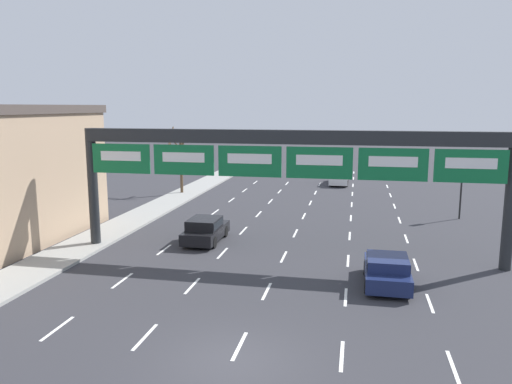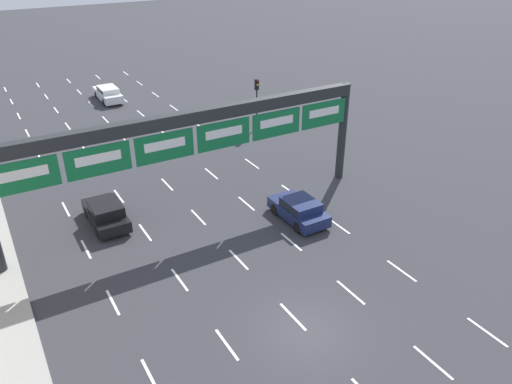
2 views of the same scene
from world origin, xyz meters
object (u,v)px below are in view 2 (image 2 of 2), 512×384
(sign_gantry, at_px, (193,134))
(car_black, at_px, (106,213))
(traffic_light_near_gantry, at_px, (257,93))
(car_navy, at_px, (299,209))
(car_white, at_px, (108,93))

(sign_gantry, bearing_deg, car_black, 157.90)
(sign_gantry, xyz_separation_m, traffic_light_near_gantry, (10.71, 11.22, -2.23))
(sign_gantry, relative_size, traffic_light_near_gantry, 5.17)
(car_black, xyz_separation_m, traffic_light_near_gantry, (15.57, 9.24, 2.29))
(traffic_light_near_gantry, bearing_deg, car_black, -149.31)
(car_navy, height_order, traffic_light_near_gantry, traffic_light_near_gantry)
(sign_gantry, relative_size, car_white, 4.51)
(car_black, distance_m, traffic_light_near_gantry, 18.25)
(sign_gantry, height_order, car_white, sign_gantry)
(car_black, relative_size, traffic_light_near_gantry, 0.97)
(car_navy, bearing_deg, car_white, 96.21)
(car_navy, bearing_deg, traffic_light_near_gantry, 68.56)
(car_white, bearing_deg, sign_gantry, -94.23)
(car_white, height_order, car_navy, car_white)
(car_white, height_order, car_black, car_black)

